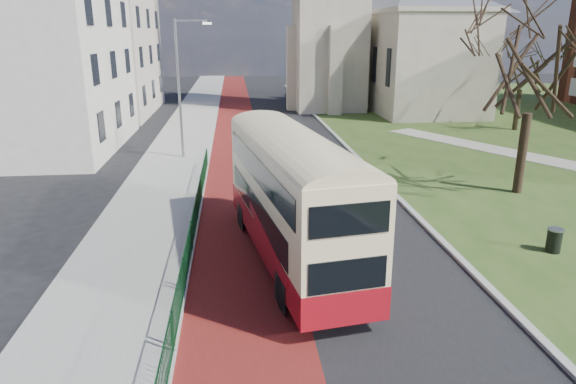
{
  "coord_description": "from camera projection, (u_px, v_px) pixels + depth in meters",
  "views": [
    {
      "loc": [
        -1.32,
        -12.96,
        7.37
      ],
      "look_at": [
        0.48,
        4.19,
        2.0
      ],
      "focal_mm": 32.0,
      "sensor_mm": 36.0,
      "label": 1
    }
  ],
  "objects": [
    {
      "name": "ground",
      "position": [
        287.0,
        303.0,
        14.63
      ],
      "size": [
        160.0,
        160.0,
        0.0
      ],
      "primitive_type": "plane",
      "color": "black",
      "rests_on": "ground"
    },
    {
      "name": "road_carriageway",
      "position": [
        278.0,
        150.0,
        33.77
      ],
      "size": [
        9.0,
        120.0,
        0.01
      ],
      "primitive_type": "cube",
      "color": "black",
      "rests_on": "ground"
    },
    {
      "name": "bus_lane",
      "position": [
        237.0,
        150.0,
        33.5
      ],
      "size": [
        3.4,
        120.0,
        0.01
      ],
      "primitive_type": "cube",
      "color": "#591414",
      "rests_on": "ground"
    },
    {
      "name": "pavement_west",
      "position": [
        178.0,
        151.0,
        33.1
      ],
      "size": [
        4.0,
        120.0,
        0.12
      ],
      "primitive_type": "cube",
      "color": "gray",
      "rests_on": "ground"
    },
    {
      "name": "kerb_west",
      "position": [
        209.0,
        150.0,
        33.3
      ],
      "size": [
        0.25,
        120.0,
        0.13
      ],
      "primitive_type": "cube",
      "color": "#999993",
      "rests_on": "ground"
    },
    {
      "name": "kerb_east",
      "position": [
        341.0,
        141.0,
        36.11
      ],
      "size": [
        0.25,
        80.0,
        0.13
      ],
      "primitive_type": "cube",
      "color": "#999993",
      "rests_on": "ground"
    },
    {
      "name": "pedestrian_railing",
      "position": [
        192.0,
        236.0,
        17.97
      ],
      "size": [
        0.07,
        24.0,
        1.12
      ],
      "color": "#0D3C1D",
      "rests_on": "ground"
    },
    {
      "name": "street_block_near",
      "position": [
        29.0,
        47.0,
        32.19
      ],
      "size": [
        10.3,
        14.3,
        13.0
      ],
      "color": "beige",
      "rests_on": "ground"
    },
    {
      "name": "street_block_far",
      "position": [
        95.0,
        51.0,
        47.6
      ],
      "size": [
        10.3,
        16.3,
        11.5
      ],
      "color": "beige",
      "rests_on": "ground"
    },
    {
      "name": "streetlamp",
      "position": [
        181.0,
        82.0,
        29.92
      ],
      "size": [
        2.13,
        0.18,
        8.0
      ],
      "color": "gray",
      "rests_on": "pavement_west"
    },
    {
      "name": "bus",
      "position": [
        292.0,
        192.0,
        16.67
      ],
      "size": [
        3.87,
        10.29,
        4.2
      ],
      "rotation": [
        0.0,
        0.0,
        0.16
      ],
      "color": "maroon",
      "rests_on": "ground"
    },
    {
      "name": "winter_tree_near",
      "position": [
        537.0,
        46.0,
        22.62
      ],
      "size": [
        7.13,
        7.13,
        9.79
      ],
      "rotation": [
        0.0,
        0.0,
        0.07
      ],
      "color": "black",
      "rests_on": "grass_green"
    },
    {
      "name": "winter_tree_far",
      "position": [
        524.0,
        58.0,
        38.86
      ],
      "size": [
        7.11,
        7.11,
        7.95
      ],
      "rotation": [
        0.0,
        0.0,
        -0.41
      ],
      "color": "black",
      "rests_on": "grass_green"
    },
    {
      "name": "litter_bin",
      "position": [
        554.0,
        240.0,
        17.82
      ],
      "size": [
        0.69,
        0.69,
        0.86
      ],
      "rotation": [
        0.0,
        0.0,
        0.35
      ],
      "color": "black",
      "rests_on": "grass_green"
    }
  ]
}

